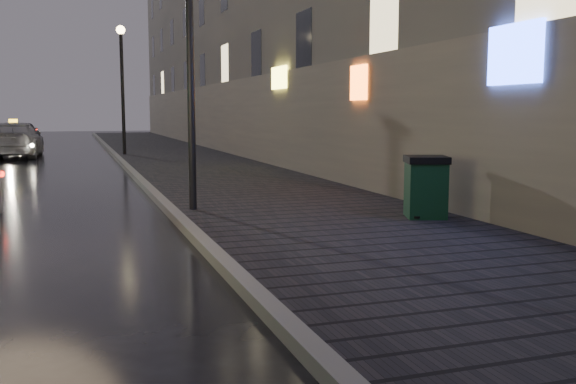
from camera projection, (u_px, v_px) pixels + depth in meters
name	position (u px, v px, depth m)	size (l,w,h in m)	color
ground	(107.00, 335.00, 5.63)	(120.00, 120.00, 0.00)	black
sidewalk	(177.00, 156.00, 26.60)	(4.60, 58.00, 0.15)	black
curb	(118.00, 158.00, 25.84)	(0.20, 58.00, 0.15)	slate
building_near	(228.00, 15.00, 30.57)	(1.80, 50.00, 13.00)	#605B54
lamp_near	(190.00, 24.00, 11.42)	(0.36, 0.36, 5.28)	black
lamp_far	(122.00, 73.00, 26.46)	(0.36, 0.36, 5.28)	black
trash_bin	(426.00, 186.00, 10.87)	(0.87, 0.87, 1.05)	#0D311B
taxi_mid	(14.00, 140.00, 27.05)	(2.07, 5.08, 1.47)	silver
car_far	(23.00, 132.00, 40.25)	(1.55, 3.85, 1.31)	#9E9FA6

